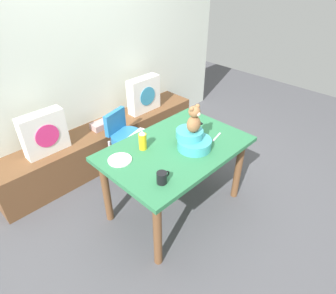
{
  "coord_description": "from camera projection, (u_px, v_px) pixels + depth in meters",
  "views": [
    {
      "loc": [
        -1.56,
        -1.44,
        2.18
      ],
      "look_at": [
        0.0,
        0.1,
        0.69
      ],
      "focal_mm": 30.71,
      "sensor_mm": 36.0,
      "label": 1
    }
  ],
  "objects": [
    {
      "name": "ground_plane",
      "position": [
        175.0,
        206.0,
        2.97
      ],
      "size": [
        8.0,
        8.0,
        0.0
      ],
      "primitive_type": "plane",
      "color": "#4C4C51"
    },
    {
      "name": "ketchup_bottle",
      "position": [
        143.0,
        140.0,
        2.49
      ],
      "size": [
        0.07,
        0.07,
        0.18
      ],
      "color": "gold",
      "rests_on": "dining_table"
    },
    {
      "name": "dining_table",
      "position": [
        176.0,
        156.0,
        2.62
      ],
      "size": [
        1.31,
        0.87,
        0.74
      ],
      "color": "#2D7247",
      "rests_on": "ground_plane"
    },
    {
      "name": "infant_seat_teal",
      "position": [
        193.0,
        140.0,
        2.51
      ],
      "size": [
        0.3,
        0.33,
        0.16
      ],
      "color": "teal",
      "rests_on": "dining_table"
    },
    {
      "name": "book_stack",
      "position": [
        100.0,
        125.0,
        3.36
      ],
      "size": [
        0.2,
        0.14,
        0.08
      ],
      "primitive_type": "cube",
      "color": "#B18F8F",
      "rests_on": "window_bench"
    },
    {
      "name": "table_fork",
      "position": [
        217.0,
        137.0,
        2.69
      ],
      "size": [
        0.17,
        0.05,
        0.01
      ],
      "primitive_type": "cube",
      "rotation": [
        0.0,
        0.0,
        1.79
      ],
      "color": "silver",
      "rests_on": "dining_table"
    },
    {
      "name": "pillow_floral_left",
      "position": [
        44.0,
        133.0,
        2.86
      ],
      "size": [
        0.44,
        0.15,
        0.44
      ],
      "color": "white",
      "rests_on": "window_bench"
    },
    {
      "name": "pillow_floral_right",
      "position": [
        144.0,
        95.0,
        3.64
      ],
      "size": [
        0.44,
        0.15,
        0.44
      ],
      "color": "white",
      "rests_on": "window_bench"
    },
    {
      "name": "highchair",
      "position": [
        126.0,
        136.0,
        3.11
      ],
      "size": [
        0.4,
        0.51,
        0.79
      ],
      "color": "#2672B2",
      "rests_on": "ground_plane"
    },
    {
      "name": "dinner_plate_near",
      "position": [
        120.0,
        160.0,
        2.39
      ],
      "size": [
        0.2,
        0.2,
        0.01
      ],
      "primitive_type": "cylinder",
      "color": "white",
      "rests_on": "dining_table"
    },
    {
      "name": "back_wall",
      "position": [
        79.0,
        51.0,
        3.09
      ],
      "size": [
        4.4,
        0.1,
        2.6
      ],
      "primitive_type": "cube",
      "color": "silver",
      "rests_on": "ground_plane"
    },
    {
      "name": "coffee_mug",
      "position": [
        162.0,
        178.0,
        2.14
      ],
      "size": [
        0.12,
        0.08,
        0.09
      ],
      "color": "black",
      "rests_on": "dining_table"
    },
    {
      "name": "window_bench",
      "position": [
        105.0,
        143.0,
        3.53
      ],
      "size": [
        2.6,
        0.44,
        0.46
      ],
      "primitive_type": "cube",
      "color": "brown",
      "rests_on": "ground_plane"
    },
    {
      "name": "teddy_bear",
      "position": [
        194.0,
        120.0,
        2.4
      ],
      "size": [
        0.13,
        0.12,
        0.25
      ],
      "color": "#94653F",
      "rests_on": "infant_seat_teal"
    },
    {
      "name": "cell_phone",
      "position": [
        195.0,
        124.0,
        2.88
      ],
      "size": [
        0.16,
        0.1,
        0.01
      ],
      "primitive_type": "cube",
      "rotation": [
        0.0,
        0.0,
        1.33
      ],
      "color": "black",
      "rests_on": "dining_table"
    }
  ]
}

